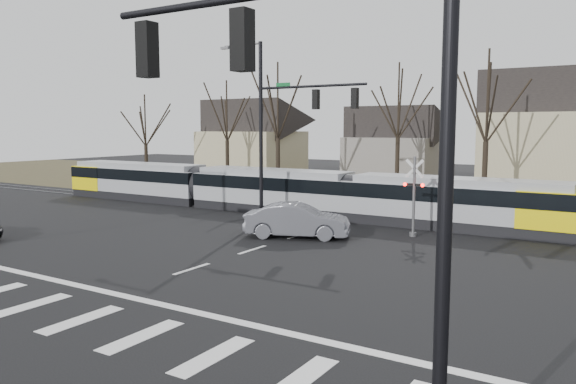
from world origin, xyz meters
The scene contains 15 objects.
ground centered at (0.00, 0.00, 0.00)m, with size 140.00×140.00×0.00m, color black.
grass_verge centered at (0.00, 32.00, 0.01)m, with size 140.00×28.00×0.01m, color #38331E.
crosswalk centered at (0.00, -4.00, 0.01)m, with size 27.00×2.60×0.01m.
stop_line centered at (0.00, -1.80, 0.01)m, with size 28.00×0.35×0.01m, color silver.
lane_dashes centered at (0.00, 16.00, 0.01)m, with size 0.18×30.00×0.01m.
rail_pair centered at (0.00, 15.80, 0.03)m, with size 90.00×1.52×0.06m.
tram centered at (-5.61, 16.00, 1.50)m, with size 36.24×2.69×2.75m.
sedan centered at (0.22, 9.51, 0.85)m, with size 5.44×3.56×1.69m, color slate.
signal_pole_near_right centered at (10.11, -6.00, 5.17)m, with size 6.72×0.44×8.00m.
signal_pole_far centered at (-2.41, 12.50, 5.70)m, with size 9.28×0.44×10.20m.
rail_crossing_signal centered at (5.00, 12.79, 1.89)m, with size 1.08×0.36×4.00m.
tree_row centered at (2.00, 26.00, 5.00)m, with size 59.20×7.20×10.00m.
house_a centered at (-20.00, 34.00, 4.46)m, with size 9.72×8.64×8.60m.
house_b centered at (-5.00, 36.00, 3.97)m, with size 8.64×7.56×7.65m.
house_c centered at (9.00, 33.00, 5.23)m, with size 10.80×8.64×10.10m.
Camera 1 is at (14.29, -13.94, 5.42)m, focal length 35.00 mm.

